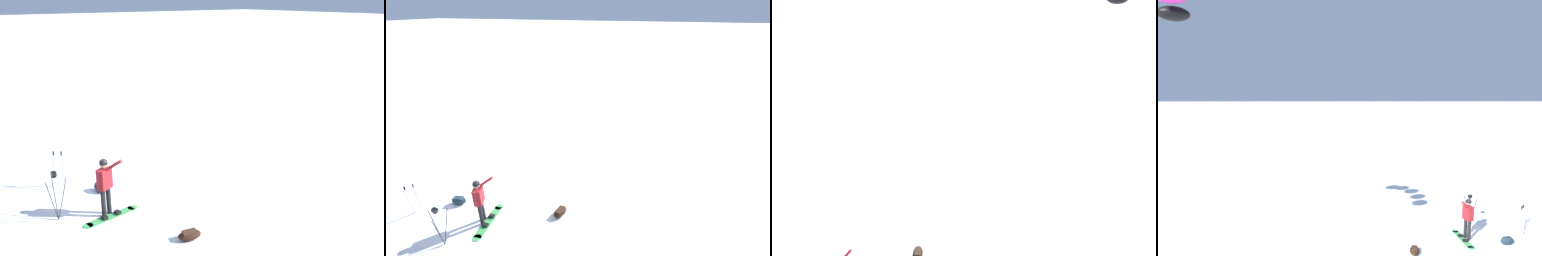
% 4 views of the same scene
% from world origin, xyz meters
% --- Properties ---
extents(ground_plane, '(300.00, 300.00, 0.00)m').
position_xyz_m(ground_plane, '(0.00, 0.00, 0.00)').
color(ground_plane, white).
extents(snowboarder, '(0.65, 0.64, 1.79)m').
position_xyz_m(snowboarder, '(-0.57, 0.04, 1.08)').
color(snowboarder, black).
rests_on(snowboarder, ground_plane).
extents(snowboard, '(1.78, 0.45, 0.10)m').
position_xyz_m(snowboard, '(-0.53, -0.14, 0.02)').
color(snowboard, '#3F994C').
rests_on(snowboard, ground_plane).
extents(gear_bag_large, '(0.42, 0.63, 0.31)m').
position_xyz_m(gear_bag_large, '(-0.08, 1.52, 0.17)').
color(gear_bag_large, '#192833').
rests_on(gear_bag_large, ground_plane).
extents(camera_tripod, '(0.61, 0.53, 1.50)m').
position_xyz_m(camera_tripod, '(-1.81, 0.60, 1.06)').
color(camera_tripod, '#262628').
rests_on(camera_tripod, ground_plane).
extents(gear_bag_small, '(0.71, 0.50, 0.25)m').
position_xyz_m(gear_bag_small, '(0.61, -2.43, 0.13)').
color(gear_bag_small, black).
rests_on(gear_bag_small, ground_plane).
extents(ski_poles, '(0.39, 0.39, 1.29)m').
position_xyz_m(ski_poles, '(-1.03, 2.60, 0.85)').
color(ski_poles, gray).
rests_on(ski_poles, ground_plane).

